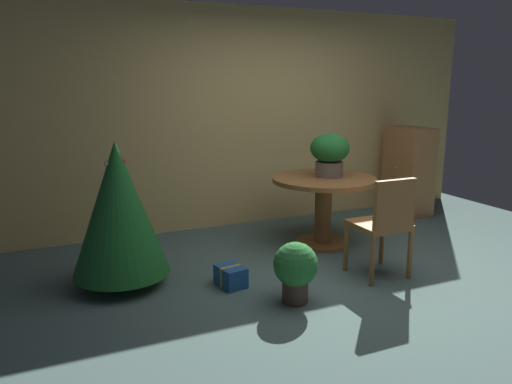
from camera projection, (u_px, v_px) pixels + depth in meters
ground_plane at (364, 281)px, 4.40m from camera, size 6.60×6.60×0.00m
back_wall_panel at (261, 118)px, 6.07m from camera, size 6.00×0.10×2.60m
round_dining_table at (323, 197)px, 5.28m from camera, size 1.10×1.10×0.74m
flower_vase at (330, 152)px, 5.23m from camera, size 0.42×0.42×0.46m
wooden_chair_near at (385, 221)px, 4.37m from camera, size 0.46×0.44×0.92m
holiday_tree at (119, 209)px, 4.17m from camera, size 0.83×0.83×1.26m
gift_box_blue at (231, 276)px, 4.28m from camera, size 0.24×0.30×0.18m
wooden_cabinet at (408, 171)px, 6.53m from camera, size 0.43×0.61×1.16m
potted_plant at (295, 268)px, 3.92m from camera, size 0.36×0.36×0.50m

